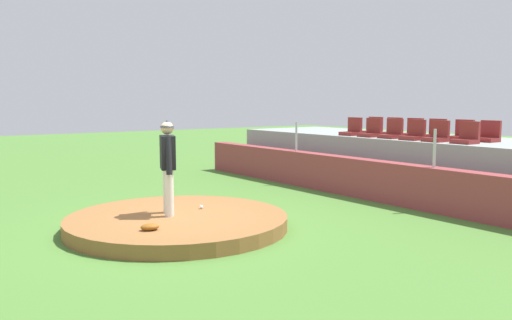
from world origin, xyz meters
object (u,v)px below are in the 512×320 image
Objects in this scene: fielding_glove at (150,227)px; stadium_chair_10 at (462,134)px; stadium_chair_1 at (371,131)px; stadium_chair_9 at (435,132)px; stadium_chair_0 at (352,130)px; stadium_chair_5 at (467,137)px; stadium_chair_3 at (414,134)px; stadium_chair_11 at (488,135)px; baseball at (201,207)px; stadium_chair_6 at (373,129)px; stadium_chair_8 at (413,131)px; stadium_chair_2 at (392,132)px; stadium_chair_7 at (392,130)px; stadium_chair_4 at (437,135)px; pitcher at (168,160)px.

stadium_chair_10 is (0.33, 8.16, 1.23)m from fielding_glove.
stadium_chair_1 is 1.63m from stadium_chair_9.
stadium_chair_0 is 3.51m from stadium_chair_5.
fielding_glove is 7.33m from stadium_chair_3.
stadium_chair_9 and stadium_chair_11 have the same top height.
baseball is 0.15× the size of stadium_chair_11.
stadium_chair_9 is (2.07, 0.87, 0.00)m from stadium_chair_0.
baseball is 0.15× the size of stadium_chair_6.
stadium_chair_8 reaches higher than baseball.
fielding_glove is at bearing 98.48° from stadium_chair_2.
stadium_chair_7 is at bearing 178.23° from stadium_chair_6.
stadium_chair_6 is at bearing 102.91° from baseball.
stadium_chair_6 is 1.00× the size of stadium_chair_8.
stadium_chair_5 is 1.00× the size of stadium_chair_7.
stadium_chair_4 is 1.00× the size of stadium_chair_11.
stadium_chair_6 is 1.39m from stadium_chair_8.
stadium_chair_7 is at bearing -129.32° from stadium_chair_0.
stadium_chair_3 is 0.92m from stadium_chair_9.
fielding_glove is 7.77m from stadium_chair_0.
stadium_chair_6 is at bearing -89.35° from stadium_chair_0.
fielding_glove is 0.60× the size of stadium_chair_5.
stadium_chair_3 is (0.61, 5.69, 1.25)m from baseball.
stadium_chair_1 is 1.16m from stadium_chair_6.
stadium_chair_0 is 1.63m from stadium_chair_8.
stadium_chair_3 and stadium_chair_4 have the same top height.
stadium_chair_3 is at bearing 53.27° from stadium_chair_10.
stadium_chair_3 and stadium_chair_7 have the same top height.
stadium_chair_0 is 2.96m from stadium_chair_10.
stadium_chair_6 and stadium_chair_9 have the same top height.
stadium_chair_11 is at bearing -162.05° from stadium_chair_1.
stadium_chair_8 is at bearing -88.29° from stadium_chair_2.
stadium_chair_9 is at bearing -87.24° from stadium_chair_3.
stadium_chair_7 is at bearing 0.82° from stadium_chair_9.
stadium_chair_9 is at bearing 18.65° from fielding_glove.
stadium_chair_8 is (-2.13, 0.88, 0.00)m from stadium_chair_5.
stadium_chair_4 and stadium_chair_9 have the same top height.
stadium_chair_10 is at bearing 78.82° from baseball.
fielding_glove is 8.29m from stadium_chair_8.
fielding_glove is at bearing 97.76° from stadium_chair_8.
stadium_chair_7 is 1.00× the size of stadium_chair_8.
baseball is at bearing 78.82° from stadium_chair_10.
stadium_chair_4 is (2.76, -0.05, 0.00)m from stadium_chair_0.
stadium_chair_4 is (0.65, 0.00, 0.00)m from stadium_chair_3.
stadium_chair_1 and stadium_chair_4 have the same top height.
pitcher is 6.51m from stadium_chair_1.
stadium_chair_0 is 1.00× the size of stadium_chair_4.
stadium_chair_8 is (0.68, 0.00, 0.00)m from stadium_chair_7.
stadium_chair_10 reaches higher than baseball.
pitcher is at bearing 85.28° from stadium_chair_3.
fielding_glove is 0.60× the size of stadium_chair_7.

